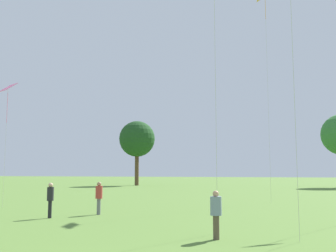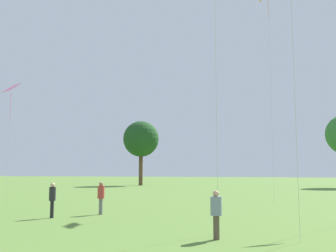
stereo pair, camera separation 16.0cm
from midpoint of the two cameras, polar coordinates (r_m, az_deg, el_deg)
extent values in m
cylinder|color=black|center=(19.87, -17.00, -11.50)|extent=(0.20, 0.20, 0.81)
cylinder|color=#232328|center=(19.81, -16.93, -9.41)|extent=(0.37, 0.37, 0.64)
sphere|color=#DBAD89|center=(19.80, -16.89, -8.21)|extent=(0.22, 0.22, 0.22)
cylinder|color=brown|center=(13.28, 6.65, -14.42)|extent=(0.27, 0.27, 0.77)
cylinder|color=gray|center=(13.21, 6.61, -11.45)|extent=(0.49, 0.49, 0.61)
sphere|color=tan|center=(13.18, 6.59, -9.75)|extent=(0.21, 0.21, 0.21)
cylinder|color=slate|center=(20.89, -10.25, -11.43)|extent=(0.27, 0.27, 0.81)
cylinder|color=#B23833|center=(20.84, -10.20, -9.44)|extent=(0.49, 0.49, 0.64)
sphere|color=#A37556|center=(20.82, -10.18, -8.30)|extent=(0.22, 0.22, 0.22)
cylinder|color=#BCB7A8|center=(14.08, 17.21, 13.10)|extent=(0.01, 0.01, 13.74)
cylinder|color=orange|center=(31.64, 13.81, 16.14)|extent=(0.02, 0.02, 1.57)
cylinder|color=#BCB7A8|center=(29.75, 14.16, 4.44)|extent=(0.01, 0.01, 15.58)
cube|color=pink|center=(27.18, -22.34, 5.19)|extent=(1.26, 1.16, 0.62)
cylinder|color=pink|center=(26.95, -22.46, 2.46)|extent=(0.02, 0.02, 1.92)
cylinder|color=#BCB7A8|center=(26.70, -22.69, -2.74)|extent=(0.01, 0.01, 7.52)
cylinder|color=brown|center=(62.79, -4.62, -5.94)|extent=(0.63, 0.63, 5.81)
sphere|color=#1E471E|center=(62.99, -4.59, -1.87)|extent=(5.71, 5.71, 5.71)
camera|label=1|loc=(0.08, -90.36, 0.04)|focal=42.00mm
camera|label=2|loc=(0.08, 89.64, -0.04)|focal=42.00mm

